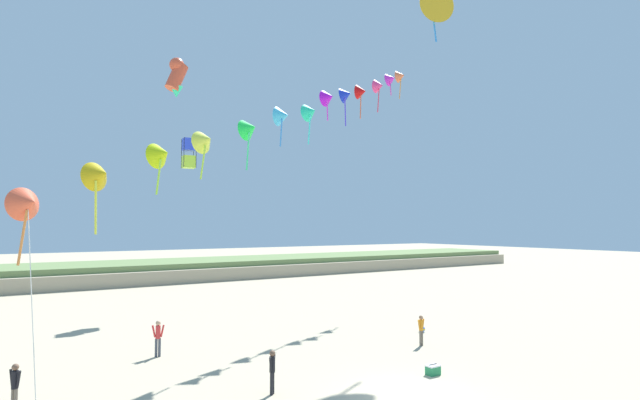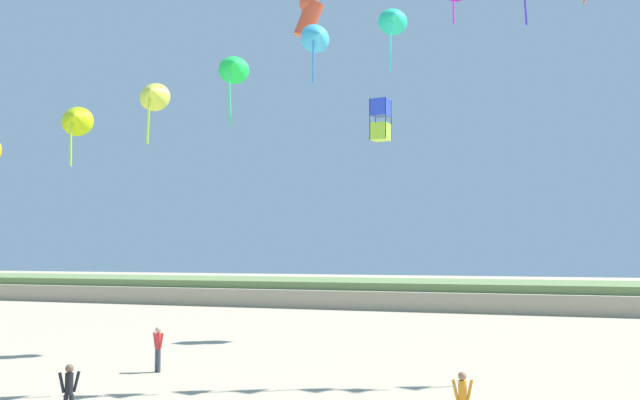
{
  "view_description": "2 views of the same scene",
  "coord_description": "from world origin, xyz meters",
  "px_view_note": "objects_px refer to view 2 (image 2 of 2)",
  "views": [
    {
      "loc": [
        -13.27,
        -14.02,
        6.35
      ],
      "look_at": [
        2.27,
        9.58,
        7.83
      ],
      "focal_mm": 28.0,
      "sensor_mm": 36.0,
      "label": 1
    },
    {
      "loc": [
        8.05,
        -12.56,
        4.69
      ],
      "look_at": [
        -0.69,
        13.88,
        6.81
      ],
      "focal_mm": 38.0,
      "sensor_mm": 36.0,
      "label": 2
    }
  ],
  "objects_px": {
    "person_near_left": "(463,398)",
    "person_far_left": "(158,346)",
    "large_kite_mid_trail": "(309,18)",
    "large_kite_high_solo": "(381,120)",
    "person_far_right": "(69,390)"
  },
  "relations": [
    {
      "from": "person_far_left",
      "to": "large_kite_high_solo",
      "type": "height_order",
      "value": "large_kite_high_solo"
    },
    {
      "from": "person_near_left",
      "to": "person_far_right",
      "type": "height_order",
      "value": "person_far_right"
    },
    {
      "from": "person_near_left",
      "to": "person_far_left",
      "type": "xyz_separation_m",
      "value": [
        -12.32,
        5.43,
        0.09
      ]
    },
    {
      "from": "person_near_left",
      "to": "large_kite_mid_trail",
      "type": "relative_size",
      "value": 0.58
    },
    {
      "from": "large_kite_mid_trail",
      "to": "large_kite_high_solo",
      "type": "height_order",
      "value": "large_kite_mid_trail"
    },
    {
      "from": "person_near_left",
      "to": "large_kite_high_solo",
      "type": "xyz_separation_m",
      "value": [
        -6.47,
        18.72,
        11.14
      ]
    },
    {
      "from": "person_far_left",
      "to": "large_kite_mid_trail",
      "type": "relative_size",
      "value": 0.64
    },
    {
      "from": "person_near_left",
      "to": "large_kite_high_solo",
      "type": "distance_m",
      "value": 22.73
    },
    {
      "from": "person_far_right",
      "to": "large_kite_high_solo",
      "type": "xyz_separation_m",
      "value": [
        3.74,
        21.16,
        11.12
      ]
    },
    {
      "from": "person_near_left",
      "to": "large_kite_high_solo",
      "type": "bearing_deg",
      "value": 109.08
    },
    {
      "from": "person_near_left",
      "to": "person_far_right",
      "type": "xyz_separation_m",
      "value": [
        -10.22,
        -2.44,
        0.02
      ]
    },
    {
      "from": "person_far_left",
      "to": "person_far_right",
      "type": "xyz_separation_m",
      "value": [
        2.11,
        -7.87,
        -0.06
      ]
    },
    {
      "from": "person_near_left",
      "to": "large_kite_mid_trail",
      "type": "xyz_separation_m",
      "value": [
        -9.03,
        13.81,
        15.64
      ]
    },
    {
      "from": "person_far_left",
      "to": "person_far_right",
      "type": "distance_m",
      "value": 8.14
    },
    {
      "from": "person_far_right",
      "to": "large_kite_high_solo",
      "type": "height_order",
      "value": "large_kite_high_solo"
    }
  ]
}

